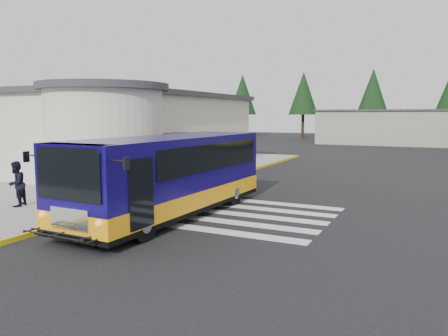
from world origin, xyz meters
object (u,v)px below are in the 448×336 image
at_px(pedestrian_a, 94,178).
at_px(transit_bus, 170,178).
at_px(pedestrian_b, 16,184).
at_px(bollard, 83,198).

bearing_deg(pedestrian_a, transit_bus, -103.97).
bearing_deg(pedestrian_b, bollard, 67.86).
relative_size(pedestrian_a, pedestrian_b, 1.09).
bearing_deg(bollard, pedestrian_a, 123.88).
bearing_deg(pedestrian_a, pedestrian_b, 123.65).
distance_m(pedestrian_a, pedestrian_b, 2.81).
height_order(pedestrian_a, bollard, pedestrian_a).
bearing_deg(bollard, pedestrian_b, 179.55).
bearing_deg(transit_bus, pedestrian_a, 178.53).
bearing_deg(transit_bus, bollard, -140.99).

